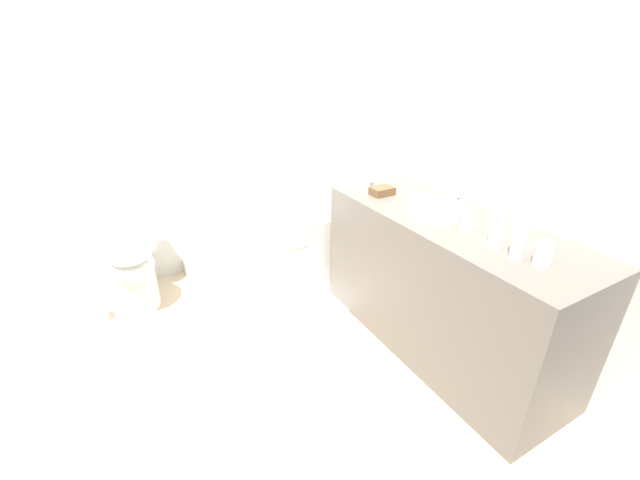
{
  "coord_description": "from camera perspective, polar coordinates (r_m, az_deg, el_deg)",
  "views": [
    {
      "loc": [
        -0.43,
        -1.76,
        1.7
      ],
      "look_at": [
        0.64,
        0.13,
        0.64
      ],
      "focal_mm": 22.58,
      "sensor_mm": 36.0,
      "label": 1
    }
  ],
  "objects": [
    {
      "name": "water_bottle_2",
      "position": [
        1.94,
        26.52,
        0.37
      ],
      "size": [
        0.06,
        0.06,
        0.23
      ],
      "color": "silver",
      "rests_on": "vanity_counter"
    },
    {
      "name": "drinking_glass_0",
      "position": [
        2.17,
        20.22,
        2.63
      ],
      "size": [
        0.07,
        0.07,
        0.1
      ],
      "primitive_type": "cylinder",
      "color": "white",
      "rests_on": "vanity_counter"
    },
    {
      "name": "toilet",
      "position": [
        3.09,
        -25.22,
        -3.25
      ],
      "size": [
        0.38,
        0.49,
        0.66
      ],
      "rotation": [
        0.0,
        0.0,
        -1.55
      ],
      "color": "white",
      "rests_on": "ground_plane"
    },
    {
      "name": "sink_basin",
      "position": [
        2.33,
        15.81,
        4.31
      ],
      "size": [
        0.31,
        0.31,
        0.06
      ],
      "primitive_type": "cylinder",
      "color": "white",
      "rests_on": "vanity_counter"
    },
    {
      "name": "bath_mat",
      "position": [
        2.89,
        -2.57,
        -9.83
      ],
      "size": [
        0.69,
        0.35,
        0.01
      ],
      "primitive_type": "cube",
      "color": "white",
      "rests_on": "ground_plane"
    },
    {
      "name": "ground_plane",
      "position": [
        2.48,
        -12.1,
        -17.91
      ],
      "size": [
        3.96,
        3.96,
        0.0
      ],
      "primitive_type": "plane",
      "color": "#C1AD8E"
    },
    {
      "name": "sink_faucet",
      "position": [
        2.45,
        18.87,
        5.05
      ],
      "size": [
        0.13,
        0.15,
        0.08
      ],
      "color": "#B3B3B8",
      "rests_on": "vanity_counter"
    },
    {
      "name": "drinking_glass_1",
      "position": [
        1.96,
        29.11,
        -1.65
      ],
      "size": [
        0.07,
        0.07,
        0.1
      ],
      "primitive_type": "cylinder",
      "color": "white",
      "rests_on": "vanity_counter"
    },
    {
      "name": "water_bottle_0",
      "position": [
        2.66,
        6.6,
        9.62
      ],
      "size": [
        0.06,
        0.06,
        0.23
      ],
      "color": "silver",
      "rests_on": "vanity_counter"
    },
    {
      "name": "water_bottle_1",
      "position": [
        2.01,
        24.04,
        2.28
      ],
      "size": [
        0.07,
        0.07,
        0.26
      ],
      "color": "silver",
      "rests_on": "vanity_counter"
    },
    {
      "name": "amenity_basket",
      "position": [
        2.57,
        8.79,
        6.88
      ],
      "size": [
        0.14,
        0.1,
        0.05
      ],
      "primitive_type": "cube",
      "color": "brown",
      "rests_on": "vanity_counter"
    },
    {
      "name": "vanity_counter",
      "position": [
        2.49,
        16.86,
        -6.12
      ],
      "size": [
        0.58,
        1.59,
        0.85
      ],
      "primitive_type": "cube",
      "color": "#6B6056",
      "rests_on": "ground_plane"
    },
    {
      "name": "wall_right_mirror",
      "position": [
        2.69,
        18.61,
        12.95
      ],
      "size": [
        0.1,
        3.04,
        2.3
      ],
      "primitive_type": "cube",
      "color": "silver",
      "rests_on": "ground_plane"
    },
    {
      "name": "bathtub",
      "position": [
        3.26,
        -5.74,
        0.16
      ],
      "size": [
        1.43,
        0.76,
        1.18
      ],
      "color": "white",
      "rests_on": "ground_plane"
    },
    {
      "name": "wall_back_tiled",
      "position": [
        3.2,
        -22.13,
        14.35
      ],
      "size": [
        3.36,
        0.1,
        2.3
      ],
      "primitive_type": "cube",
      "color": "silver",
      "rests_on": "ground_plane"
    },
    {
      "name": "toilet_paper_roll",
      "position": [
        3.14,
        -28.8,
        -9.19
      ],
      "size": [
        0.11,
        0.11,
        0.11
      ],
      "primitive_type": "cylinder",
      "color": "white",
      "rests_on": "ground_plane"
    }
  ]
}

